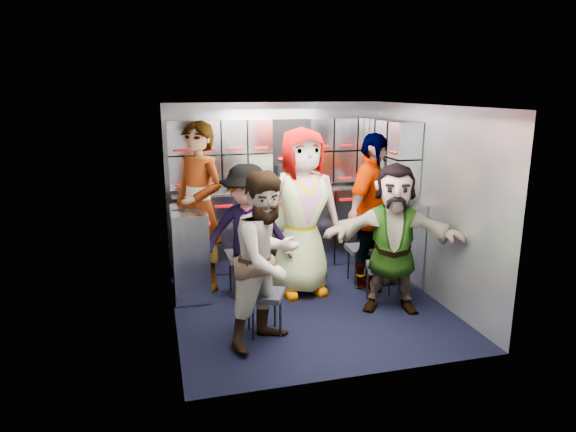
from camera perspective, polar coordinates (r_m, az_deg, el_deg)
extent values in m
plane|color=black|center=(5.65, 2.11, -9.66)|extent=(3.00, 3.00, 0.00)
cube|color=gray|center=(6.74, -1.49, 3.57)|extent=(2.80, 0.04, 2.10)
cube|color=gray|center=(5.10, -13.02, -0.16)|extent=(0.04, 3.00, 2.10)
cube|color=gray|center=(5.87, 15.40, 1.52)|extent=(0.04, 3.00, 2.10)
cube|color=silver|center=(5.18, 2.32, 12.14)|extent=(2.80, 3.00, 0.02)
cube|color=#969AA5|center=(6.66, -1.05, -1.44)|extent=(2.68, 0.38, 0.99)
cube|color=#969AA5|center=(5.80, -10.84, -4.06)|extent=(0.38, 0.76, 0.99)
cube|color=silver|center=(6.55, -1.07, 2.95)|extent=(2.68, 0.42, 0.03)
cube|color=#969AA5|center=(6.53, -1.21, 7.14)|extent=(2.68, 0.28, 0.82)
cube|color=#969AA5|center=(6.34, 11.33, 6.67)|extent=(0.28, 1.00, 0.82)
cube|color=#969AA5|center=(6.45, 11.30, -2.20)|extent=(0.28, 1.20, 1.00)
cube|color=#A5080C|center=(6.38, -0.64, 1.43)|extent=(2.60, 0.02, 0.03)
cube|color=black|center=(4.86, -2.68, -8.75)|extent=(0.46, 0.45, 0.06)
cylinder|color=black|center=(4.82, -3.91, -11.62)|extent=(0.02, 0.02, 0.37)
cylinder|color=black|center=(4.87, -0.85, -11.31)|extent=(0.02, 0.02, 0.37)
cylinder|color=black|center=(5.02, -4.40, -10.56)|extent=(0.02, 0.02, 0.37)
cylinder|color=black|center=(5.06, -1.46, -10.27)|extent=(0.02, 0.02, 0.37)
cube|color=black|center=(5.77, -4.82, -4.40)|extent=(0.42, 0.40, 0.06)
cylinder|color=black|center=(5.71, -6.05, -7.16)|extent=(0.03, 0.03, 0.43)
cylinder|color=black|center=(5.76, -3.06, -6.92)|extent=(0.03, 0.03, 0.43)
cylinder|color=black|center=(5.95, -6.43, -6.29)|extent=(0.03, 0.03, 0.43)
cylinder|color=black|center=(5.99, -3.56, -6.07)|extent=(0.03, 0.03, 0.43)
cube|color=black|center=(5.98, 1.04, -4.28)|extent=(0.45, 0.44, 0.06)
cylinder|color=black|center=(5.92, 0.10, -6.60)|extent=(0.02, 0.02, 0.37)
cylinder|color=black|center=(5.99, 2.54, -6.37)|extent=(0.02, 0.02, 0.37)
cylinder|color=black|center=(6.12, -0.43, -5.89)|extent=(0.02, 0.02, 0.37)
cylinder|color=black|center=(6.19, 1.92, -5.67)|extent=(0.02, 0.02, 0.37)
cube|color=black|center=(6.21, 8.33, -3.64)|extent=(0.38, 0.36, 0.06)
cylinder|color=black|center=(6.13, 7.51, -5.94)|extent=(0.02, 0.02, 0.38)
cylinder|color=black|center=(6.23, 9.82, -5.69)|extent=(0.02, 0.02, 0.38)
cylinder|color=black|center=(6.33, 6.73, -5.26)|extent=(0.02, 0.02, 0.38)
cylinder|color=black|center=(6.43, 8.97, -5.03)|extent=(0.02, 0.02, 0.38)
cube|color=black|center=(5.64, 10.62, -5.64)|extent=(0.44, 0.43, 0.06)
cylinder|color=black|center=(5.56, 9.78, -8.17)|extent=(0.02, 0.02, 0.38)
cylinder|color=black|center=(5.67, 12.23, -7.84)|extent=(0.02, 0.02, 0.38)
cylinder|color=black|center=(5.75, 8.85, -7.36)|extent=(0.02, 0.02, 0.38)
cylinder|color=black|center=(5.86, 11.24, -7.07)|extent=(0.02, 0.02, 0.38)
imported|color=black|center=(5.87, -9.82, 0.94)|extent=(0.79, 0.84, 1.93)
imported|color=black|center=(4.55, -2.26, -4.88)|extent=(0.98, 0.94, 1.59)
imported|color=black|center=(5.51, -4.56, -1.99)|extent=(1.04, 0.69, 1.51)
imported|color=black|center=(5.67, 1.56, 0.39)|extent=(0.96, 0.66, 1.87)
imported|color=black|center=(5.92, 9.17, 0.43)|extent=(1.06, 1.05, 1.80)
imported|color=black|center=(5.37, 11.61, -2.43)|extent=(1.51, 0.93, 1.55)
cylinder|color=white|center=(6.36, -6.29, 3.85)|extent=(0.07, 0.07, 0.25)
cylinder|color=white|center=(6.39, -4.34, 3.96)|extent=(0.06, 0.06, 0.26)
cylinder|color=white|center=(6.58, 2.55, 4.15)|extent=(0.07, 0.07, 0.23)
cylinder|color=beige|center=(6.32, -10.23, 2.89)|extent=(0.08, 0.08, 0.09)
cylinder|color=beige|center=(6.82, 8.13, 3.80)|extent=(0.09, 0.09, 0.10)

